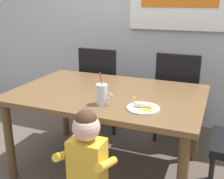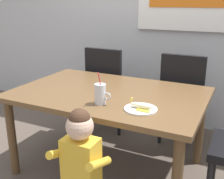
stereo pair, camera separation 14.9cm
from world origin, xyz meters
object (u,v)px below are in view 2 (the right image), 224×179
at_px(dining_chair_left, 108,84).
at_px(peeled_banana, 141,106).
at_px(milk_cup, 100,95).
at_px(dining_table, 109,101).
at_px(toddler_standing, 81,156).
at_px(dining_chair_right, 183,94).
at_px(snack_plate, 141,109).

relative_size(dining_chair_left, peeled_banana, 5.55).
xyz_separation_m(dining_chair_left, milk_cup, (0.45, -1.01, 0.25)).
relative_size(milk_cup, peeled_banana, 1.43).
bearing_deg(dining_table, milk_cup, -75.39).
height_order(dining_table, toddler_standing, toddler_standing).
distance_m(toddler_standing, peeled_banana, 0.53).
bearing_deg(peeled_banana, toddler_standing, -120.13).
xyz_separation_m(dining_table, dining_chair_right, (0.46, 0.75, -0.10)).
distance_m(milk_cup, peeled_banana, 0.31).
bearing_deg(snack_plate, dining_chair_left, 127.47).
height_order(dining_table, peeled_banana, peeled_banana).
height_order(toddler_standing, peeled_banana, toddler_standing).
height_order(dining_table, dining_chair_right, dining_chair_right).
xyz_separation_m(dining_table, peeled_banana, (0.38, -0.27, 0.11)).
bearing_deg(toddler_standing, peeled_banana, 59.87).
height_order(dining_chair_right, milk_cup, milk_cup).
xyz_separation_m(dining_table, toddler_standing, (0.15, -0.68, -0.11)).
height_order(milk_cup, peeled_banana, milk_cup).
height_order(toddler_standing, snack_plate, toddler_standing).
bearing_deg(peeled_banana, dining_chair_left, 127.54).
distance_m(dining_chair_left, toddler_standing, 1.50).
bearing_deg(dining_chair_right, dining_table, 58.32).
bearing_deg(milk_cup, dining_chair_left, 114.16).
relative_size(dining_table, milk_cup, 6.27).
bearing_deg(dining_chair_right, milk_cup, 69.27).
distance_m(dining_chair_left, milk_cup, 1.13).
xyz_separation_m(milk_cup, snack_plate, (0.31, 0.02, -0.06)).
xyz_separation_m(dining_chair_left, toddler_standing, (0.53, -1.40, -0.02)).
relative_size(snack_plate, peeled_banana, 1.33).
distance_m(dining_chair_right, milk_cup, 1.13).
height_order(dining_table, snack_plate, snack_plate).
bearing_deg(dining_chair_left, dining_table, 117.52).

